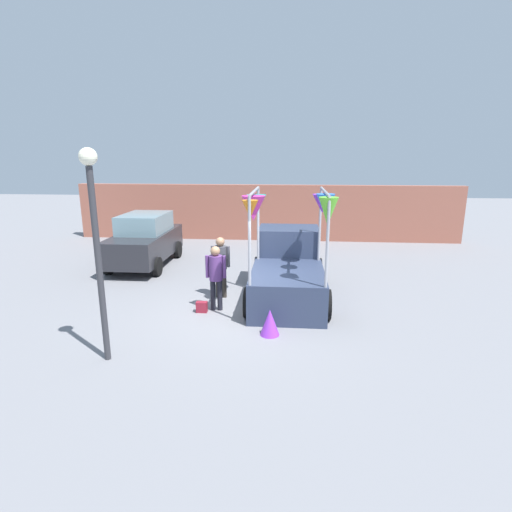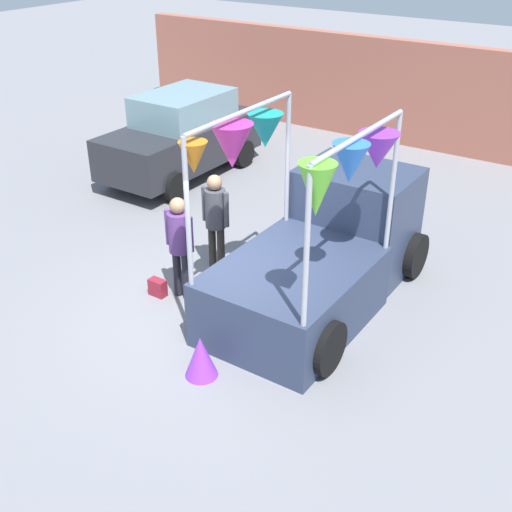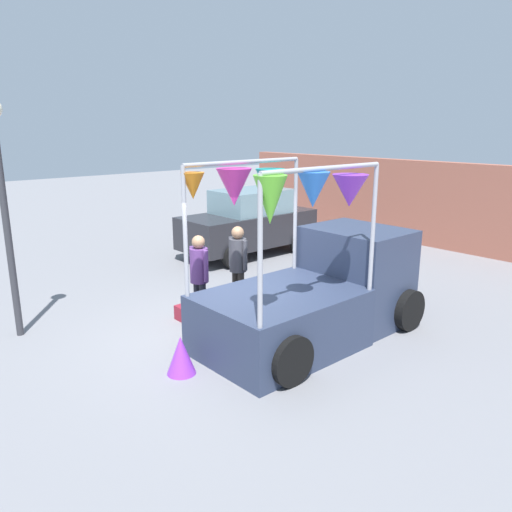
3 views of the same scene
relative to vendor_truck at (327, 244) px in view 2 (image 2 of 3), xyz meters
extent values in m
plane|color=slate|center=(-1.13, -1.36, -0.89)|extent=(60.00, 60.00, 0.00)
cube|color=#2D3851|center=(0.00, -1.00, -0.39)|extent=(1.90, 2.60, 1.00)
cube|color=#2D3851|center=(0.00, 1.00, 0.01)|extent=(1.80, 1.40, 1.80)
cube|color=#8CB2C6|center=(0.00, 1.00, 0.46)|extent=(1.76, 1.37, 0.60)
cylinder|color=black|center=(-0.95, 1.35, -0.51)|extent=(0.22, 0.76, 0.76)
cylinder|color=black|center=(0.95, 1.35, -0.51)|extent=(0.22, 0.76, 0.76)
cylinder|color=black|center=(-0.95, -1.70, -0.51)|extent=(0.22, 0.76, 0.76)
cylinder|color=black|center=(0.95, -1.70, -0.51)|extent=(0.22, 0.76, 0.76)
cylinder|color=#A5A5AD|center=(-0.87, 0.22, 1.14)|extent=(0.07, 0.07, 2.06)
cylinder|color=#A5A5AD|center=(0.87, 0.22, 1.14)|extent=(0.07, 0.07, 2.06)
cylinder|color=#A5A5AD|center=(-0.87, -2.22, 1.14)|extent=(0.07, 0.07, 2.06)
cylinder|color=#A5A5AD|center=(0.87, -2.22, 1.14)|extent=(0.07, 0.07, 2.06)
cylinder|color=#A5A5AD|center=(-0.87, -1.00, 2.17)|extent=(0.07, 2.44, 0.07)
cylinder|color=#A5A5AD|center=(0.87, -1.00, 2.17)|extent=(0.07, 2.44, 0.07)
cone|color=orange|center=(-0.87, -2.05, 1.85)|extent=(0.48, 0.48, 0.41)
cone|color=#66CC33|center=(0.87, -2.05, 1.82)|extent=(0.49, 0.49, 0.63)
cone|color=#D83399|center=(-0.87, -1.24, 1.77)|extent=(0.59, 0.59, 0.61)
cone|color=blue|center=(0.87, -1.24, 1.89)|extent=(0.59, 0.59, 0.49)
cone|color=teal|center=(-0.87, -0.42, 1.77)|extent=(0.74, 0.74, 0.50)
cone|color=purple|center=(0.87, -0.42, 1.81)|extent=(0.76, 0.76, 0.48)
cube|color=#26262B|center=(-5.20, 2.76, -0.12)|extent=(1.70, 4.00, 0.90)
cube|color=#72939E|center=(-5.20, 2.91, 0.66)|extent=(1.50, 2.10, 0.66)
cylinder|color=black|center=(-6.05, 4.01, -0.57)|extent=(0.18, 0.64, 0.64)
cylinder|color=black|center=(-4.35, 4.01, -0.57)|extent=(0.18, 0.64, 0.64)
cylinder|color=black|center=(-6.05, 1.51, -0.57)|extent=(0.18, 0.64, 0.64)
cylinder|color=black|center=(-4.35, 1.51, -0.57)|extent=(0.18, 0.64, 0.64)
cylinder|color=black|center=(-1.92, -1.31, -0.49)|extent=(0.13, 0.13, 0.81)
cylinder|color=black|center=(-1.74, -1.31, -0.49)|extent=(0.13, 0.13, 0.81)
cylinder|color=#593372|center=(-1.83, -1.31, 0.24)|extent=(0.34, 0.34, 0.64)
sphere|color=#997051|center=(-1.83, -1.31, 0.69)|extent=(0.24, 0.24, 0.24)
cylinder|color=#593372|center=(-2.05, -1.31, 0.27)|extent=(0.09, 0.09, 0.58)
cylinder|color=#593372|center=(-1.61, -1.31, 0.27)|extent=(0.09, 0.09, 0.58)
cylinder|color=#2D2823|center=(-1.96, -0.35, -0.48)|extent=(0.13, 0.13, 0.83)
cylinder|color=#2D2823|center=(-1.78, -0.35, -0.48)|extent=(0.13, 0.13, 0.83)
cylinder|color=#3F3F47|center=(-1.87, -0.35, 0.27)|extent=(0.34, 0.34, 0.66)
sphere|color=#997051|center=(-1.87, -0.35, 0.72)|extent=(0.25, 0.25, 0.25)
cylinder|color=#3F3F47|center=(-2.09, -0.35, 0.30)|extent=(0.09, 0.09, 0.59)
cylinder|color=#3F3F47|center=(-1.65, -0.35, 0.30)|extent=(0.09, 0.09, 0.59)
cube|color=maroon|center=(-2.18, -1.51, -0.75)|extent=(0.28, 0.16, 0.28)
cube|color=#9E5947|center=(-1.13, 7.77, 0.41)|extent=(18.00, 0.36, 2.60)
cone|color=purple|center=(-0.37, -2.70, -0.59)|extent=(0.46, 0.46, 0.60)
camera|label=1|loc=(0.03, -10.97, 3.02)|focal=28.00mm
camera|label=2|loc=(3.98, -7.88, 4.57)|focal=45.00mm
camera|label=3|loc=(5.52, -6.40, 2.74)|focal=35.00mm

